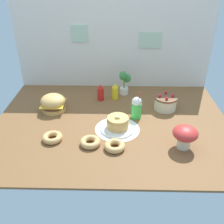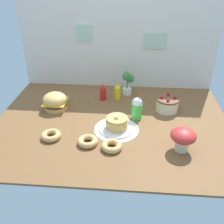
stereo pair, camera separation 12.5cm
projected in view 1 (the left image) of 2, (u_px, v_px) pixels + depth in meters
ground_plane at (112, 123)px, 2.50m from camera, size 2.30×1.72×0.02m
back_wall at (114, 46)px, 2.97m from camera, size 2.30×0.04×1.02m
doily_mat at (117, 129)px, 2.39m from camera, size 0.42×0.42×0.00m
burger at (53, 103)px, 2.65m from camera, size 0.25×0.25×0.18m
pancake_stack at (118, 124)px, 2.37m from camera, size 0.33×0.33×0.14m
layer_cake at (165, 103)px, 2.69m from camera, size 0.24×0.24×0.17m
ketchup_bottle at (101, 93)px, 2.86m from camera, size 0.07×0.07×0.19m
mustard_bottle at (115, 92)px, 2.88m from camera, size 0.07×0.07×0.19m
cream_soda_cup at (136, 108)px, 2.51m from camera, size 0.11×0.11×0.29m
donut_pink_glaze at (52, 137)px, 2.23m from camera, size 0.18×0.18×0.05m
donut_chocolate at (90, 142)px, 2.17m from camera, size 0.18×0.18×0.05m
donut_vanilla at (115, 146)px, 2.13m from camera, size 0.18×0.18×0.05m
potted_plant at (124, 82)px, 2.95m from camera, size 0.13×0.12×0.29m
mushroom_stool at (185, 135)px, 2.10m from camera, size 0.21×0.21×0.20m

